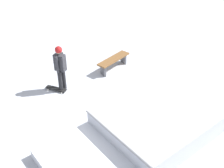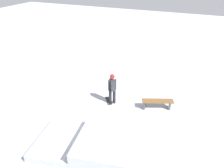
{
  "view_description": "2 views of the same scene",
  "coord_description": "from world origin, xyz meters",
  "px_view_note": "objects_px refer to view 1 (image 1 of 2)",
  "views": [
    {
      "loc": [
        3.05,
        5.61,
        5.58
      ],
      "look_at": [
        -0.32,
        -0.7,
        0.9
      ],
      "focal_mm": 43.49,
      "sensor_mm": 36.0,
      "label": 1
    },
    {
      "loc": [
        -3.59,
        7.54,
        6.79
      ],
      "look_at": [
        0.92,
        -2.73,
        1.0
      ],
      "focal_mm": 37.86,
      "sensor_mm": 36.0,
      "label": 2
    }
  ],
  "objects_px": {
    "skateboard": "(56,89)",
    "park_bench": "(114,61)",
    "skate_ramp": "(151,126)",
    "skater": "(60,65)"
  },
  "relations": [
    {
      "from": "skateboard",
      "to": "park_bench",
      "type": "xyz_separation_m",
      "value": [
        -2.59,
        -0.41,
        0.28
      ]
    },
    {
      "from": "skateboard",
      "to": "skate_ramp",
      "type": "bearing_deg",
      "value": 165.7
    },
    {
      "from": "skate_ramp",
      "to": "park_bench",
      "type": "distance_m",
      "value": 3.98
    },
    {
      "from": "skate_ramp",
      "to": "park_bench",
      "type": "height_order",
      "value": "skate_ramp"
    },
    {
      "from": "skate_ramp",
      "to": "park_bench",
      "type": "xyz_separation_m",
      "value": [
        -0.87,
        -3.88,
        0.04
      ]
    },
    {
      "from": "skate_ramp",
      "to": "park_bench",
      "type": "relative_size",
      "value": 3.54
    },
    {
      "from": "skate_ramp",
      "to": "skater",
      "type": "height_order",
      "value": "skater"
    },
    {
      "from": "skate_ramp",
      "to": "skateboard",
      "type": "height_order",
      "value": "skate_ramp"
    },
    {
      "from": "skate_ramp",
      "to": "skater",
      "type": "xyz_separation_m",
      "value": [
        1.48,
        -3.41,
        0.69
      ]
    },
    {
      "from": "skater",
      "to": "skateboard",
      "type": "distance_m",
      "value": 0.96
    }
  ]
}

